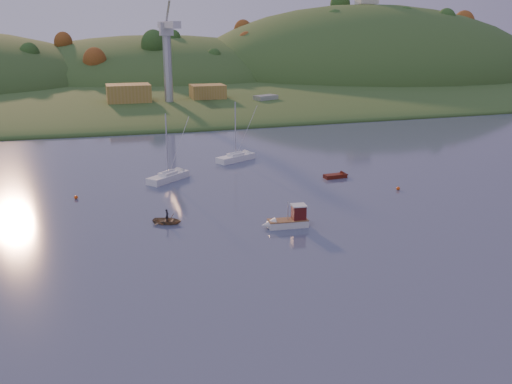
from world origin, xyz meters
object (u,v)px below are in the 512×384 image
object	(u,v)px
fishing_boat	(285,221)
sailboat_far	(236,157)
sailboat_near	(168,176)
red_tender	(340,176)
canoe	(167,221)

from	to	relation	value
fishing_boat	sailboat_far	size ratio (longest dim) A/B	0.55
sailboat_near	red_tender	world-z (taller)	sailboat_near
sailboat_near	canoe	size ratio (longest dim) A/B	2.93
sailboat_near	canoe	bearing A→B (deg)	-138.54
sailboat_near	red_tender	xyz separation A→B (m)	(24.89, -5.36, -0.38)
fishing_boat	sailboat_near	size ratio (longest dim) A/B	0.55
fishing_boat	canoe	bearing A→B (deg)	-17.80
fishing_boat	red_tender	bearing A→B (deg)	-125.59
fishing_boat	red_tender	distance (m)	23.72
fishing_boat	red_tender	xyz separation A→B (m)	(15.08, 18.30, -0.46)
fishing_boat	sailboat_far	bearing A→B (deg)	-90.99
sailboat_far	red_tender	world-z (taller)	sailboat_far
sailboat_far	canoe	xyz separation A→B (m)	(-15.38, -28.11, -0.32)
fishing_boat	sailboat_near	distance (m)	25.61
sailboat_near	sailboat_far	size ratio (longest dim) A/B	1.00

